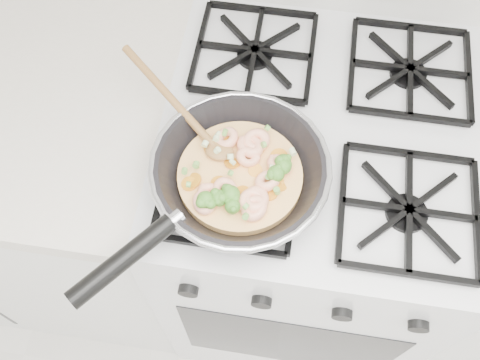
# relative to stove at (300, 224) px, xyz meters

# --- Properties ---
(stove) EXTENTS (0.60, 0.60, 0.92)m
(stove) POSITION_rel_stove_xyz_m (0.00, 0.00, 0.00)
(stove) COLOR silver
(stove) RESTS_ON ground
(counter_left) EXTENTS (1.00, 0.60, 0.90)m
(counter_left) POSITION_rel_stove_xyz_m (-0.80, 0.00, -0.01)
(counter_left) COLOR white
(counter_left) RESTS_ON ground
(skillet) EXTENTS (0.38, 0.45, 0.10)m
(skillet) POSITION_rel_stove_xyz_m (-0.14, -0.15, 0.50)
(skillet) COLOR black
(skillet) RESTS_ON stove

